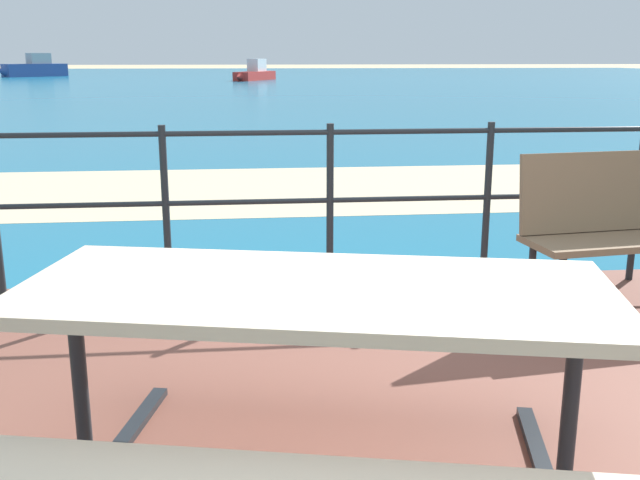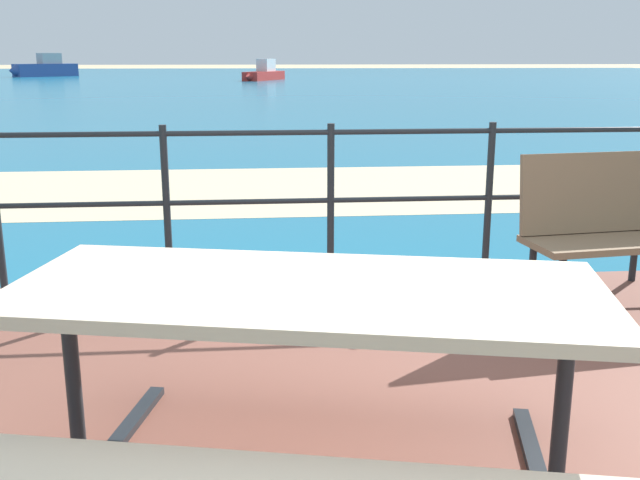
# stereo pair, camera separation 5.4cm
# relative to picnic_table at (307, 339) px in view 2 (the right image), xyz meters

# --- Properties ---
(sea_water) EXTENTS (90.00, 90.00, 0.01)m
(sea_water) POSITION_rel_picnic_table_xyz_m (0.31, 39.87, -0.64)
(sea_water) COLOR #196B8E
(sea_water) RESTS_ON ground
(beach_strip) EXTENTS (54.01, 3.28, 0.01)m
(beach_strip) POSITION_rel_picnic_table_xyz_m (0.31, 6.12, -0.64)
(beach_strip) COLOR beige
(beach_strip) RESTS_ON ground
(picnic_table) EXTENTS (2.05, 1.82, 0.75)m
(picnic_table) POSITION_rel_picnic_table_xyz_m (0.00, 0.00, 0.00)
(picnic_table) COLOR #BCAD93
(picnic_table) RESTS_ON patio_paving
(railing_fence) EXTENTS (5.94, 0.04, 1.03)m
(railing_fence) POSITION_rel_picnic_table_xyz_m (0.31, 2.26, 0.05)
(railing_fence) COLOR #1E2328
(railing_fence) RESTS_ON patio_paving
(boat_near) EXTENTS (2.66, 4.49, 1.26)m
(boat_near) POSITION_rel_picnic_table_xyz_m (0.56, 43.31, -0.22)
(boat_near) COLOR red
(boat_near) RESTS_ON sea_water
(boat_mid) EXTENTS (4.24, 4.15, 1.62)m
(boat_mid) POSITION_rel_picnic_table_xyz_m (-14.80, 52.67, -0.06)
(boat_mid) COLOR #2D478C
(boat_mid) RESTS_ON sea_water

